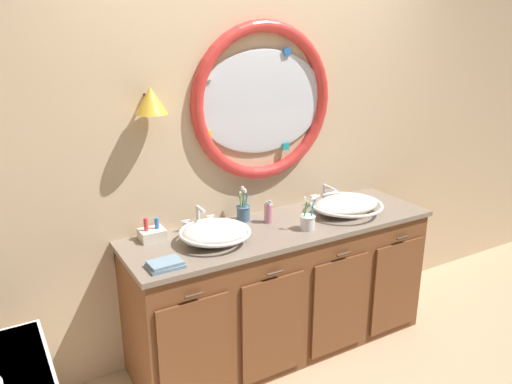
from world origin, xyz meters
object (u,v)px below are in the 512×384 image
Objects in this scene: sink_basin_right at (346,205)px; toothbrush_holder_left at (243,212)px; folded_hand_towel at (165,264)px; toiletry_basket at (152,234)px; sink_basin_left at (215,232)px; toothbrush_holder_right at (307,221)px; soap_dispenser at (268,213)px.

sink_basin_right is 0.67m from toothbrush_holder_left.
toothbrush_holder_left is at bearing 29.52° from folded_hand_towel.
toiletry_basket is (0.06, 0.37, 0.02)m from folded_hand_towel.
toiletry_basket is at bearing 143.11° from sink_basin_left.
sink_basin_right is at bearing 14.86° from toothbrush_holder_right.
toiletry_basket is (-0.59, 0.00, -0.02)m from toothbrush_holder_left.
folded_hand_towel is 0.37m from toiletry_basket.
soap_dispenser is (0.12, -0.11, 0.01)m from toothbrush_holder_left.
sink_basin_left is at bearing 169.86° from toothbrush_holder_right.
toothbrush_holder_left reaches higher than folded_hand_towel.
sink_basin_left is at bearing -36.89° from toiletry_basket.
toothbrush_holder_right is at bearing -55.90° from soap_dispenser.
toothbrush_holder_left is (-0.63, 0.22, -0.00)m from sink_basin_right.
toothbrush_holder_right is at bearing -165.14° from sink_basin_right.
toothbrush_holder_left reaches higher than toothbrush_holder_right.
folded_hand_towel is (-0.35, -0.15, -0.05)m from sink_basin_left.
toothbrush_holder_left reaches higher than toiletry_basket.
sink_basin_right is 0.53m from soap_dispenser.
sink_basin_right is 2.29× the size of toothbrush_holder_right.
sink_basin_left is 0.93m from sink_basin_right.
toothbrush_holder_left reaches higher than soap_dispenser.
folded_hand_towel is 1.27× the size of toiletry_basket.
toothbrush_holder_left is 0.16m from soap_dispenser.
toothbrush_holder_left is (0.30, 0.22, -0.00)m from sink_basin_left.
toothbrush_holder_left is at bearing 129.28° from toothbrush_holder_right.
toothbrush_holder_right is 0.90m from toiletry_basket.
folded_hand_towel is at bearing -99.02° from toiletry_basket.
sink_basin_right is 0.39m from toothbrush_holder_right.
soap_dispenser reaches higher than sink_basin_left.
folded_hand_towel is (-0.90, -0.05, -0.03)m from toothbrush_holder_right.
folded_hand_towel is at bearing -156.81° from sink_basin_left.
toothbrush_holder_right is at bearing 3.13° from folded_hand_towel.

